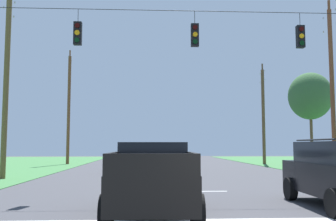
% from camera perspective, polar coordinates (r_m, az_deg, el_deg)
% --- Properties ---
extents(stop_bar_stripe, '(15.54, 0.45, 0.01)m').
position_cam_1_polar(stop_bar_stripe, '(9.92, 8.76, -16.01)').
color(stop_bar_stripe, white).
rests_on(stop_bar_stripe, ground).
extents(lane_dash_0, '(2.50, 0.15, 0.01)m').
position_cam_1_polar(lane_dash_0, '(15.78, 4.27, -12.01)').
color(lane_dash_0, white).
rests_on(lane_dash_0, ground).
extents(lane_dash_1, '(2.50, 0.15, 0.01)m').
position_cam_1_polar(lane_dash_1, '(22.97, 1.99, -9.89)').
color(lane_dash_1, white).
rests_on(lane_dash_1, ground).
extents(lane_dash_2, '(2.50, 0.15, 0.01)m').
position_cam_1_polar(lane_dash_2, '(28.87, 0.98, -8.94)').
color(lane_dash_2, white).
rests_on(lane_dash_2, ground).
extents(lane_dash_3, '(2.50, 0.15, 0.01)m').
position_cam_1_polar(lane_dash_3, '(34.20, 0.37, -8.36)').
color(lane_dash_3, white).
rests_on(lane_dash_3, ground).
extents(lane_dash_4, '(2.50, 0.15, 0.01)m').
position_cam_1_polar(lane_dash_4, '(41.03, -0.18, -7.84)').
color(lane_dash_4, white).
rests_on(lane_dash_4, ground).
extents(overhead_signal_span, '(18.39, 0.31, 8.10)m').
position_cam_1_polar(overhead_signal_span, '(15.63, 3.96, 4.09)').
color(overhead_signal_span, brown).
rests_on(overhead_signal_span, ground).
extents(pickup_truck, '(2.36, 5.43, 1.95)m').
position_cam_1_polar(pickup_truck, '(10.47, -2.31, -10.17)').
color(pickup_truck, black).
rests_on(pickup_truck, ground).
extents(distant_car_crossing_white, '(2.20, 4.39, 1.52)m').
position_cam_1_polar(distant_car_crossing_white, '(26.16, -5.31, -7.58)').
color(distant_car_crossing_white, silver).
rests_on(distant_car_crossing_white, ground).
extents(utility_pole_mid_right, '(0.26, 1.83, 11.05)m').
position_cam_1_polar(utility_pole_mid_right, '(25.78, 23.41, 3.46)').
color(utility_pole_mid_right, brown).
rests_on(utility_pole_mid_right, ground).
extents(utility_pole_far_right, '(0.32, 1.71, 10.14)m').
position_cam_1_polar(utility_pole_far_right, '(39.34, 14.12, -0.52)').
color(utility_pole_far_right, brown).
rests_on(utility_pole_far_right, ground).
extents(utility_pole_mid_left, '(0.30, 1.81, 11.34)m').
position_cam_1_polar(utility_pole_mid_left, '(23.32, -23.10, 4.38)').
color(utility_pole_mid_left, brown).
rests_on(utility_pole_mid_left, ground).
extents(utility_pole_far_left, '(0.30, 1.70, 11.41)m').
position_cam_1_polar(utility_pole_far_left, '(38.97, -14.67, 0.35)').
color(utility_pole_far_left, brown).
rests_on(utility_pole_far_left, ground).
extents(tree_roadside_right, '(3.72, 3.72, 8.16)m').
position_cam_1_polar(tree_roadside_right, '(35.13, 20.56, 2.01)').
color(tree_roadside_right, brown).
rests_on(tree_roadside_right, ground).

